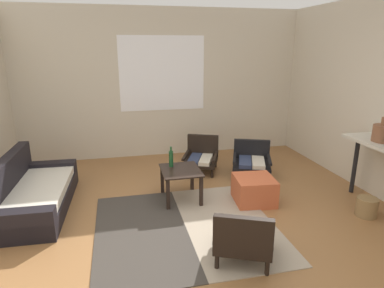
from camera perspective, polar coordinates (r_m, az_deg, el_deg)
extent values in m
plane|color=olive|center=(3.85, 1.99, -15.36)|extent=(7.80, 7.80, 0.00)
cube|color=beige|center=(6.31, -5.14, 10.19)|extent=(5.60, 0.12, 2.70)
cube|color=white|center=(6.23, -5.10, 11.90)|extent=(1.56, 0.01, 1.34)
cube|color=#38332D|center=(3.93, -8.66, -14.73)|extent=(1.02, 1.99, 0.01)
cube|color=gray|center=(4.11, 6.12, -13.14)|extent=(1.02, 1.99, 0.01)
cube|color=black|center=(4.79, -24.92, -8.84)|extent=(0.83, 1.77, 0.21)
cube|color=beige|center=(4.72, -24.80, -7.12)|extent=(0.73, 1.58, 0.10)
cube|color=black|center=(4.78, -29.12, -5.73)|extent=(0.21, 1.74, 0.58)
cube|color=black|center=(5.46, -23.15, -4.69)|extent=(0.78, 0.21, 0.37)
cube|color=black|center=(4.09, -27.61, -12.41)|extent=(0.78, 0.21, 0.37)
cube|color=black|center=(4.49, -1.95, -4.50)|extent=(0.52, 0.61, 0.02)
cube|color=black|center=(4.78, -5.12, -6.03)|extent=(0.04, 0.04, 0.42)
cube|color=black|center=(4.85, 0.01, -5.61)|extent=(0.04, 0.04, 0.42)
cube|color=black|center=(4.30, -4.13, -8.65)|extent=(0.04, 0.04, 0.42)
cube|color=black|center=(4.38, 1.57, -8.12)|extent=(0.04, 0.04, 0.42)
cylinder|color=black|center=(5.35, 3.45, -5.06)|extent=(0.04, 0.04, 0.14)
cylinder|color=black|center=(5.42, -1.31, -4.75)|extent=(0.04, 0.04, 0.14)
cylinder|color=black|center=(5.81, 4.04, -3.30)|extent=(0.04, 0.04, 0.14)
cylinder|color=black|center=(5.87, -0.34, -3.04)|extent=(0.04, 0.04, 0.14)
cube|color=black|center=(5.57, 1.47, -3.08)|extent=(0.71, 0.74, 0.05)
cube|color=beige|center=(5.52, 2.39, -2.66)|extent=(0.36, 0.54, 0.06)
cube|color=#2D3856|center=(5.55, 0.49, -2.56)|extent=(0.36, 0.54, 0.06)
cube|color=black|center=(5.75, 1.88, -0.24)|extent=(0.52, 0.27, 0.37)
cube|color=black|center=(5.51, 4.00, -2.10)|extent=(0.27, 0.55, 0.04)
cube|color=black|center=(5.58, -1.02, -1.82)|extent=(0.27, 0.55, 0.04)
cylinder|color=black|center=(3.72, 5.20, -15.25)|extent=(0.04, 0.04, 0.16)
cylinder|color=black|center=(3.71, 12.59, -15.68)|extent=(0.04, 0.04, 0.16)
cylinder|color=black|center=(3.33, 4.29, -19.41)|extent=(0.04, 0.04, 0.16)
cylinder|color=black|center=(3.32, 12.73, -19.92)|extent=(0.04, 0.04, 0.16)
cube|color=black|center=(3.45, 8.78, -16.07)|extent=(0.72, 0.72, 0.05)
cube|color=silver|center=(3.44, 7.20, -15.02)|extent=(0.36, 0.52, 0.06)
cube|color=#2D3856|center=(3.44, 10.47, -15.21)|extent=(0.36, 0.52, 0.06)
cube|color=black|center=(3.14, 8.73, -15.23)|extent=(0.52, 0.29, 0.36)
cube|color=black|center=(3.41, 4.52, -14.13)|extent=(0.26, 0.52, 0.04)
cube|color=black|center=(3.40, 13.23, -14.65)|extent=(0.26, 0.52, 0.04)
cylinder|color=black|center=(5.29, 12.92, -5.60)|extent=(0.04, 0.04, 0.16)
cylinder|color=black|center=(5.27, 7.36, -5.39)|extent=(0.04, 0.04, 0.16)
cylinder|color=black|center=(5.77, 12.57, -3.73)|extent=(0.04, 0.04, 0.16)
cylinder|color=black|center=(5.75, 7.49, -3.53)|extent=(0.04, 0.04, 0.16)
cube|color=black|center=(5.48, 10.14, -3.51)|extent=(0.77, 0.76, 0.05)
cube|color=beige|center=(5.45, 11.26, -3.08)|extent=(0.37, 0.56, 0.06)
cube|color=#2D3856|center=(5.44, 9.09, -2.99)|extent=(0.37, 0.56, 0.06)
cube|color=black|center=(5.67, 10.18, -0.84)|extent=(0.58, 0.28, 0.32)
cube|color=black|center=(5.46, 13.09, -2.49)|extent=(0.26, 0.57, 0.04)
cube|color=black|center=(5.44, 7.30, -2.25)|extent=(0.26, 0.57, 0.04)
cube|color=#BC5633|center=(4.58, 10.56, -7.72)|extent=(0.56, 0.56, 0.35)
cylinder|color=black|center=(5.24, 26.12, -3.22)|extent=(0.06, 0.06, 0.83)
cylinder|color=brown|center=(4.80, 29.93, 1.57)|extent=(0.26, 0.26, 0.21)
cylinder|color=#194723|center=(4.57, -3.60, -2.55)|extent=(0.06, 0.06, 0.22)
cylinder|color=#194723|center=(4.52, -3.64, -0.85)|extent=(0.03, 0.03, 0.06)
cylinder|color=olive|center=(4.70, 27.73, -9.53)|extent=(0.25, 0.25, 0.24)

